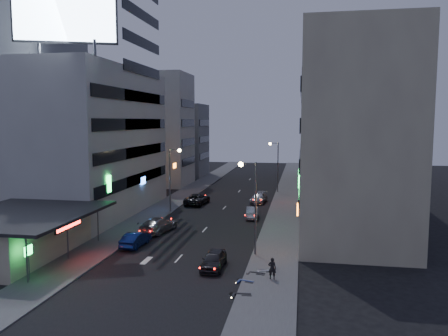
% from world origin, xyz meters
% --- Properties ---
extents(ground, '(180.00, 180.00, 0.00)m').
position_xyz_m(ground, '(0.00, 0.00, 0.00)').
color(ground, black).
rests_on(ground, ground).
extents(sidewalk_left, '(4.00, 120.00, 0.12)m').
position_xyz_m(sidewalk_left, '(-8.00, 30.00, 0.06)').
color(sidewalk_left, '#4C4C4F').
rests_on(sidewalk_left, ground).
extents(sidewalk_right, '(4.00, 120.00, 0.12)m').
position_xyz_m(sidewalk_right, '(8.00, 30.00, 0.06)').
color(sidewalk_right, '#4C4C4F').
rests_on(sidewalk_right, ground).
extents(food_court, '(11.00, 13.00, 3.88)m').
position_xyz_m(food_court, '(-13.90, 2.00, 1.98)').
color(food_court, beige).
rests_on(food_court, ground).
extents(white_building, '(14.00, 24.00, 18.00)m').
position_xyz_m(white_building, '(-17.00, 20.00, 9.00)').
color(white_building, '#B3B4AF').
rests_on(white_building, ground).
extents(grey_tower, '(10.00, 14.00, 34.00)m').
position_xyz_m(grey_tower, '(-26.00, 23.00, 17.00)').
color(grey_tower, slate).
rests_on(grey_tower, ground).
extents(shophouse_near, '(10.00, 11.00, 20.00)m').
position_xyz_m(shophouse_near, '(15.00, 10.50, 10.00)').
color(shophouse_near, beige).
rests_on(shophouse_near, ground).
extents(shophouse_mid, '(11.00, 12.00, 16.00)m').
position_xyz_m(shophouse_mid, '(15.50, 22.00, 8.00)').
color(shophouse_mid, tan).
rests_on(shophouse_mid, ground).
extents(shophouse_far, '(10.00, 14.00, 22.00)m').
position_xyz_m(shophouse_far, '(15.00, 35.00, 11.00)').
color(shophouse_far, beige).
rests_on(shophouse_far, ground).
extents(far_left_a, '(11.00, 10.00, 20.00)m').
position_xyz_m(far_left_a, '(-15.50, 45.00, 10.00)').
color(far_left_a, '#B3B4AF').
rests_on(far_left_a, ground).
extents(far_left_b, '(12.00, 10.00, 15.00)m').
position_xyz_m(far_left_b, '(-16.00, 58.00, 7.50)').
color(far_left_b, slate).
rests_on(far_left_b, ground).
extents(far_right_a, '(11.00, 12.00, 18.00)m').
position_xyz_m(far_right_a, '(15.50, 50.00, 9.00)').
color(far_right_a, tan).
rests_on(far_right_a, ground).
extents(far_right_b, '(12.00, 12.00, 24.00)m').
position_xyz_m(far_right_b, '(16.00, 64.00, 12.00)').
color(far_right_b, beige).
rests_on(far_right_b, ground).
extents(billboard, '(9.52, 3.75, 6.20)m').
position_xyz_m(billboard, '(-12.99, 9.97, 21.66)').
color(billboard, '#595B60').
rests_on(billboard, white_building).
extents(street_lamp_right_near, '(1.60, 0.44, 8.02)m').
position_xyz_m(street_lamp_right_near, '(5.90, 6.00, 5.36)').
color(street_lamp_right_near, '#595B60').
rests_on(street_lamp_right_near, sidewalk_right).
extents(street_lamp_left, '(1.60, 0.44, 8.02)m').
position_xyz_m(street_lamp_left, '(-5.90, 22.00, 5.36)').
color(street_lamp_left, '#595B60').
rests_on(street_lamp_left, sidewalk_left).
extents(street_lamp_right_far, '(1.60, 0.44, 8.02)m').
position_xyz_m(street_lamp_right_far, '(5.90, 40.00, 5.36)').
color(street_lamp_right_far, '#595B60').
rests_on(street_lamp_right_far, sidewalk_right).
extents(parked_car_right_near, '(1.67, 4.14, 1.41)m').
position_xyz_m(parked_car_right_near, '(3.43, 2.09, 0.70)').
color(parked_car_right_near, '#232327').
rests_on(parked_car_right_near, ground).
extents(parked_car_right_mid, '(1.69, 3.98, 1.28)m').
position_xyz_m(parked_car_right_mid, '(4.37, 20.33, 0.64)').
color(parked_car_right_mid, '#ADB2B5').
rests_on(parked_car_right_mid, ground).
extents(parked_car_left, '(2.93, 5.64, 1.52)m').
position_xyz_m(parked_car_left, '(-4.15, 27.74, 0.76)').
color(parked_car_left, black).
rests_on(parked_car_left, ground).
extents(parked_car_right_far, '(2.38, 4.89, 1.37)m').
position_xyz_m(parked_car_right_far, '(4.18, 30.44, 0.69)').
color(parked_car_right_far, '#96989D').
rests_on(parked_car_right_far, ground).
extents(road_car_blue, '(1.71, 4.21, 1.36)m').
position_xyz_m(road_car_blue, '(-4.92, 6.78, 0.68)').
color(road_car_blue, navy).
rests_on(road_car_blue, ground).
extents(road_car_silver, '(3.13, 5.66, 1.55)m').
position_xyz_m(road_car_silver, '(-4.54, 12.13, 0.78)').
color(road_car_silver, '#A0A2A8').
rests_on(road_car_silver, ground).
extents(person, '(0.61, 0.42, 1.60)m').
position_xyz_m(person, '(8.14, 0.26, 0.92)').
color(person, black).
rests_on(person, sidewalk_right).
extents(scooter_black_a, '(0.74, 1.89, 1.13)m').
position_xyz_m(scooter_black_a, '(6.98, -2.67, 0.68)').
color(scooter_black_a, black).
rests_on(scooter_black_a, sidewalk_right).
extents(scooter_silver_a, '(0.94, 1.75, 1.02)m').
position_xyz_m(scooter_silver_a, '(6.91, -0.38, 0.63)').
color(scooter_silver_a, gray).
rests_on(scooter_silver_a, sidewalk_right).
extents(scooter_blue, '(0.96, 1.78, 1.04)m').
position_xyz_m(scooter_blue, '(6.95, -0.48, 0.64)').
color(scooter_blue, navy).
rests_on(scooter_blue, sidewalk_right).
extents(scooter_black_b, '(0.97, 1.96, 1.15)m').
position_xyz_m(scooter_black_b, '(7.60, 1.36, 0.69)').
color(scooter_black_b, black).
rests_on(scooter_black_b, sidewalk_right).
extents(scooter_silver_b, '(1.16, 2.00, 1.16)m').
position_xyz_m(scooter_silver_b, '(8.09, 2.24, 0.70)').
color(scooter_silver_b, '#A9AAB1').
rests_on(scooter_silver_b, sidewalk_right).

